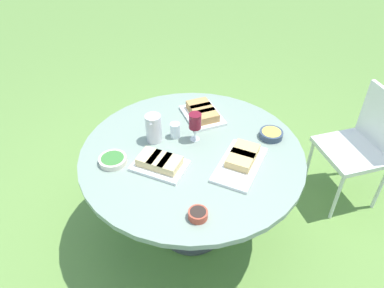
{
  "coord_description": "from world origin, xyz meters",
  "views": [
    {
      "loc": [
        1.69,
        0.36,
        2.2
      ],
      "look_at": [
        0.0,
        0.0,
        0.8
      ],
      "focal_mm": 35.0,
      "sensor_mm": 36.0,
      "label": 1
    }
  ],
  "objects_px": {
    "chair_near_right": "(364,141)",
    "water_pitcher": "(154,128)",
    "wine_glass": "(195,122)",
    "dining_table": "(192,163)"
  },
  "relations": [
    {
      "from": "dining_table",
      "to": "wine_glass",
      "type": "bearing_deg",
      "value": -176.74
    },
    {
      "from": "dining_table",
      "to": "water_pitcher",
      "type": "xyz_separation_m",
      "value": [
        -0.06,
        -0.25,
        0.18
      ]
    },
    {
      "from": "chair_near_right",
      "to": "water_pitcher",
      "type": "xyz_separation_m",
      "value": [
        0.56,
        -1.38,
        0.31
      ]
    },
    {
      "from": "water_pitcher",
      "to": "wine_glass",
      "type": "distance_m",
      "value": 0.26
    },
    {
      "from": "dining_table",
      "to": "water_pitcher",
      "type": "bearing_deg",
      "value": -103.41
    },
    {
      "from": "chair_near_right",
      "to": "water_pitcher",
      "type": "relative_size",
      "value": 4.82
    },
    {
      "from": "chair_near_right",
      "to": "wine_glass",
      "type": "bearing_deg",
      "value": -66.4
    },
    {
      "from": "chair_near_right",
      "to": "wine_glass",
      "type": "relative_size",
      "value": 4.61
    },
    {
      "from": "chair_near_right",
      "to": "water_pitcher",
      "type": "bearing_deg",
      "value": -68.09
    },
    {
      "from": "dining_table",
      "to": "wine_glass",
      "type": "distance_m",
      "value": 0.26
    }
  ]
}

